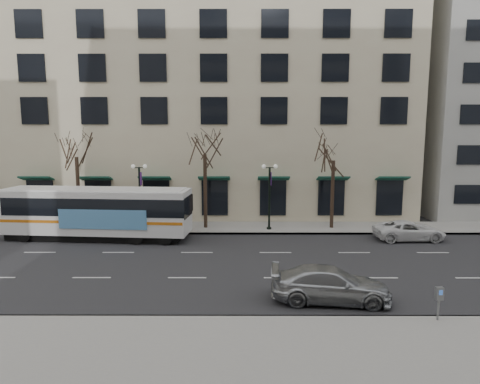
{
  "coord_description": "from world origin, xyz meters",
  "views": [
    {
      "loc": [
        2.81,
        -22.38,
        7.3
      ],
      "look_at": [
        2.75,
        1.48,
        4.0
      ],
      "focal_mm": 30.0,
      "sensor_mm": 36.0,
      "label": 1
    }
  ],
  "objects_px": {
    "lamp_post_right": "(269,194)",
    "white_pickup": "(409,231)",
    "tree_far_mid": "(205,142)",
    "tree_far_right": "(334,148)",
    "lamp_post_left": "(140,194)",
    "silver_car": "(330,284)",
    "tree_far_left": "(76,145)",
    "city_bus": "(97,211)",
    "pay_station": "(439,296)"
  },
  "relations": [
    {
      "from": "tree_far_left",
      "to": "tree_far_mid",
      "type": "xyz_separation_m",
      "value": [
        10.0,
        0.0,
        0.21
      ]
    },
    {
      "from": "tree_far_left",
      "to": "silver_car",
      "type": "xyz_separation_m",
      "value": [
        16.8,
        -14.04,
        -5.93
      ]
    },
    {
      "from": "lamp_post_left",
      "to": "silver_car",
      "type": "xyz_separation_m",
      "value": [
        11.79,
        -13.44,
        -2.18
      ]
    },
    {
      "from": "silver_car",
      "to": "white_pickup",
      "type": "height_order",
      "value": "silver_car"
    },
    {
      "from": "tree_far_right",
      "to": "silver_car",
      "type": "relative_size",
      "value": 1.52
    },
    {
      "from": "lamp_post_right",
      "to": "silver_car",
      "type": "xyz_separation_m",
      "value": [
        1.79,
        -13.44,
        -2.18
      ]
    },
    {
      "from": "tree_far_right",
      "to": "city_bus",
      "type": "distance_m",
      "value": 18.3
    },
    {
      "from": "silver_car",
      "to": "pay_station",
      "type": "distance_m",
      "value": 4.36
    },
    {
      "from": "city_bus",
      "to": "lamp_post_right",
      "type": "bearing_deg",
      "value": 15.53
    },
    {
      "from": "tree_far_right",
      "to": "city_bus",
      "type": "height_order",
      "value": "tree_far_right"
    },
    {
      "from": "tree_far_left",
      "to": "tree_far_right",
      "type": "bearing_deg",
      "value": 0.0
    },
    {
      "from": "city_bus",
      "to": "white_pickup",
      "type": "relative_size",
      "value": 2.8
    },
    {
      "from": "silver_car",
      "to": "lamp_post_left",
      "type": "bearing_deg",
      "value": 46.49
    },
    {
      "from": "tree_far_mid",
      "to": "white_pickup",
      "type": "relative_size",
      "value": 1.75
    },
    {
      "from": "tree_far_left",
      "to": "city_bus",
      "type": "bearing_deg",
      "value": -50.36
    },
    {
      "from": "tree_far_left",
      "to": "tree_far_right",
      "type": "height_order",
      "value": "tree_far_left"
    },
    {
      "from": "tree_far_left",
      "to": "tree_far_right",
      "type": "distance_m",
      "value": 20.0
    },
    {
      "from": "tree_far_right",
      "to": "white_pickup",
      "type": "relative_size",
      "value": 1.65
    },
    {
      "from": "tree_far_mid",
      "to": "city_bus",
      "type": "distance_m",
      "value": 9.46
    },
    {
      "from": "lamp_post_left",
      "to": "white_pickup",
      "type": "height_order",
      "value": "lamp_post_left"
    },
    {
      "from": "city_bus",
      "to": "tree_far_left",
      "type": "bearing_deg",
      "value": 134.25
    },
    {
      "from": "silver_car",
      "to": "white_pickup",
      "type": "bearing_deg",
      "value": -31.4
    },
    {
      "from": "silver_car",
      "to": "pay_station",
      "type": "relative_size",
      "value": 3.93
    },
    {
      "from": "tree_far_mid",
      "to": "pay_station",
      "type": "height_order",
      "value": "tree_far_mid"
    },
    {
      "from": "tree_far_left",
      "to": "white_pickup",
      "type": "bearing_deg",
      "value": -7.61
    },
    {
      "from": "lamp_post_right",
      "to": "white_pickup",
      "type": "height_order",
      "value": "lamp_post_right"
    },
    {
      "from": "tree_far_right",
      "to": "lamp_post_right",
      "type": "distance_m",
      "value": 6.11
    },
    {
      "from": "tree_far_mid",
      "to": "tree_far_right",
      "type": "bearing_deg",
      "value": -0.0
    },
    {
      "from": "tree_far_right",
      "to": "silver_car",
      "type": "xyz_separation_m",
      "value": [
        -3.2,
        -14.04,
        -5.65
      ]
    },
    {
      "from": "lamp_post_right",
      "to": "tree_far_right",
      "type": "bearing_deg",
      "value": 6.85
    },
    {
      "from": "tree_far_right",
      "to": "lamp_post_right",
      "type": "relative_size",
      "value": 1.55
    },
    {
      "from": "silver_car",
      "to": "city_bus",
      "type": "bearing_deg",
      "value": 57.59
    },
    {
      "from": "white_pickup",
      "to": "tree_far_left",
      "type": "bearing_deg",
      "value": 80.81
    },
    {
      "from": "tree_far_left",
      "to": "white_pickup",
      "type": "relative_size",
      "value": 1.71
    },
    {
      "from": "silver_car",
      "to": "lamp_post_right",
      "type": "bearing_deg",
      "value": 12.81
    },
    {
      "from": "tree_far_right",
      "to": "pay_station",
      "type": "height_order",
      "value": "tree_far_right"
    },
    {
      "from": "white_pickup",
      "to": "city_bus",
      "type": "bearing_deg",
      "value": 87.65
    },
    {
      "from": "lamp_post_right",
      "to": "silver_car",
      "type": "relative_size",
      "value": 0.99
    },
    {
      "from": "tree_far_right",
      "to": "lamp_post_right",
      "type": "height_order",
      "value": "tree_far_right"
    },
    {
      "from": "pay_station",
      "to": "city_bus",
      "type": "bearing_deg",
      "value": 137.03
    },
    {
      "from": "city_bus",
      "to": "pay_station",
      "type": "relative_size",
      "value": 10.16
    },
    {
      "from": "city_bus",
      "to": "white_pickup",
      "type": "xyz_separation_m",
      "value": [
        22.28,
        -0.3,
        -1.32
      ]
    },
    {
      "from": "tree_far_mid",
      "to": "city_bus",
      "type": "bearing_deg",
      "value": -158.13
    },
    {
      "from": "tree_far_mid",
      "to": "tree_far_right",
      "type": "relative_size",
      "value": 1.06
    },
    {
      "from": "tree_far_left",
      "to": "lamp_post_left",
      "type": "bearing_deg",
      "value": -6.83
    },
    {
      "from": "city_bus",
      "to": "pay_station",
      "type": "xyz_separation_m",
      "value": [
        18.05,
        -13.23,
        -0.87
      ]
    },
    {
      "from": "lamp_post_left",
      "to": "lamp_post_right",
      "type": "xyz_separation_m",
      "value": [
        10.0,
        0.0,
        0.0
      ]
    },
    {
      "from": "lamp_post_left",
      "to": "city_bus",
      "type": "xyz_separation_m",
      "value": [
        -2.51,
        -2.41,
        -0.95
      ]
    },
    {
      "from": "tree_far_mid",
      "to": "lamp_post_left",
      "type": "distance_m",
      "value": 6.4
    },
    {
      "from": "lamp_post_left",
      "to": "pay_station",
      "type": "bearing_deg",
      "value": -45.19
    }
  ]
}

